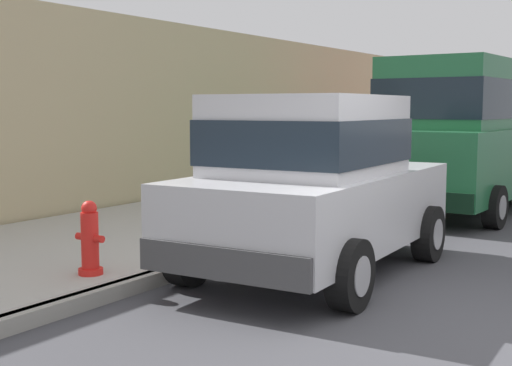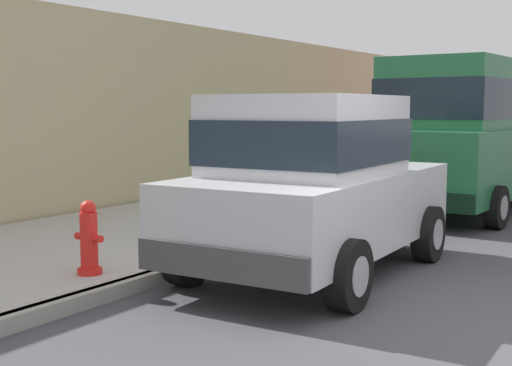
% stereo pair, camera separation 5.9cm
% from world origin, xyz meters
% --- Properties ---
extents(ground_plane, '(80.00, 80.00, 0.00)m').
position_xyz_m(ground_plane, '(0.00, 0.00, 0.00)').
color(ground_plane, '#424247').
extents(curb, '(0.16, 64.00, 0.14)m').
position_xyz_m(curb, '(-3.20, 0.00, 0.07)').
color(curb, gray).
rests_on(curb, ground).
extents(sidewalk, '(3.60, 64.00, 0.14)m').
position_xyz_m(sidewalk, '(-5.00, 0.00, 0.07)').
color(sidewalk, '#A8A59E').
rests_on(sidewalk, ground).
extents(car_silver_hatchback, '(2.06, 3.86, 1.88)m').
position_xyz_m(car_silver_hatchback, '(-2.10, 0.97, 0.98)').
color(car_silver_hatchback, '#BCBCC1').
rests_on(car_silver_hatchback, ground).
extents(car_green_van, '(2.26, 4.97, 2.52)m').
position_xyz_m(car_green_van, '(-2.07, 6.38, 1.39)').
color(car_green_van, '#23663D').
rests_on(car_green_van, ground).
extents(dog_grey, '(0.73, 0.34, 0.49)m').
position_xyz_m(dog_grey, '(-4.81, 2.39, 0.43)').
color(dog_grey, '#999691').
rests_on(dog_grey, sidewalk).
extents(fire_hydrant, '(0.34, 0.24, 0.72)m').
position_xyz_m(fire_hydrant, '(-3.65, -0.71, 0.48)').
color(fire_hydrant, red).
rests_on(fire_hydrant, sidewalk).
extents(building_facade, '(0.50, 20.00, 3.29)m').
position_xyz_m(building_facade, '(-7.10, 5.22, 1.64)').
color(building_facade, tan).
rests_on(building_facade, ground).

